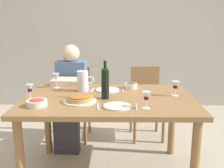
# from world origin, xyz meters

# --- Properties ---
(back_wall) EXTENTS (8.00, 0.10, 2.80)m
(back_wall) POSITION_xyz_m (0.00, 2.20, 1.40)
(back_wall) COLOR #B2ADA3
(back_wall) RESTS_ON ground
(dining_table) EXTENTS (1.50, 1.00, 0.76)m
(dining_table) POSITION_xyz_m (0.00, 0.00, 0.67)
(dining_table) COLOR olive
(dining_table) RESTS_ON ground
(wine_bottle) EXTENTS (0.07, 0.07, 0.33)m
(wine_bottle) POSITION_xyz_m (-0.03, -0.04, 0.90)
(wine_bottle) COLOR black
(wine_bottle) RESTS_ON dining_table
(water_pitcher) EXTENTS (0.16, 0.11, 0.20)m
(water_pitcher) POSITION_xyz_m (-0.25, 0.22, 0.85)
(water_pitcher) COLOR silver
(water_pitcher) RESTS_ON dining_table
(baked_tart) EXTENTS (0.28, 0.28, 0.06)m
(baked_tart) POSITION_xyz_m (-0.24, -0.14, 0.79)
(baked_tart) COLOR silver
(baked_tart) RESTS_ON dining_table
(salad_bowl) EXTENTS (0.16, 0.16, 0.06)m
(salad_bowl) POSITION_xyz_m (-0.56, -0.26, 0.79)
(salad_bowl) COLOR silver
(salad_bowl) RESTS_ON dining_table
(olive_bowl) EXTENTS (0.13, 0.13, 0.06)m
(olive_bowl) POSITION_xyz_m (0.22, 0.33, 0.79)
(olive_bowl) COLOR silver
(olive_bowl) RESTS_ON dining_table
(wine_glass_left_diner) EXTENTS (0.07, 0.07, 0.14)m
(wine_glass_left_diner) POSITION_xyz_m (0.30, -0.31, 0.86)
(wine_glass_left_diner) COLOR silver
(wine_glass_left_diner) RESTS_ON dining_table
(wine_glass_right_diner) EXTENTS (0.06, 0.06, 0.14)m
(wine_glass_right_diner) POSITION_xyz_m (-0.67, -0.09, 0.86)
(wine_glass_right_diner) COLOR silver
(wine_glass_right_diner) RESTS_ON dining_table
(wine_glass_centre) EXTENTS (0.07, 0.07, 0.14)m
(wine_glass_centre) POSITION_xyz_m (0.60, 0.05, 0.86)
(wine_glass_centre) COLOR silver
(wine_glass_centre) RESTS_ON dining_table
(wine_glass_spare) EXTENTS (0.07, 0.07, 0.15)m
(wine_glass_spare) POSITION_xyz_m (-0.54, 0.34, 0.87)
(wine_glass_spare) COLOR silver
(wine_glass_spare) RESTS_ON dining_table
(dinner_plate_left_setting) EXTENTS (0.22, 0.22, 0.01)m
(dinner_plate_left_setting) POSITION_xyz_m (0.08, -0.27, 0.77)
(dinner_plate_left_setting) COLOR silver
(dinner_plate_left_setting) RESTS_ON dining_table
(dinner_plate_right_setting) EXTENTS (0.23, 0.23, 0.01)m
(dinner_plate_right_setting) POSITION_xyz_m (-0.01, 0.24, 0.77)
(dinner_plate_right_setting) COLOR silver
(dinner_plate_right_setting) RESTS_ON dining_table
(fork_left_setting) EXTENTS (0.03, 0.16, 0.00)m
(fork_left_setting) POSITION_xyz_m (-0.07, -0.27, 0.76)
(fork_left_setting) COLOR silver
(fork_left_setting) RESTS_ON dining_table
(knife_left_setting) EXTENTS (0.02, 0.18, 0.00)m
(knife_left_setting) POSITION_xyz_m (0.23, -0.27, 0.76)
(knife_left_setting) COLOR silver
(knife_left_setting) RESTS_ON dining_table
(knife_right_setting) EXTENTS (0.01, 0.18, 0.00)m
(knife_right_setting) POSITION_xyz_m (0.14, 0.24, 0.76)
(knife_right_setting) COLOR silver
(knife_right_setting) RESTS_ON dining_table
(spoon_right_setting) EXTENTS (0.04, 0.16, 0.00)m
(spoon_right_setting) POSITION_xyz_m (-0.16, 0.24, 0.76)
(spoon_right_setting) COLOR silver
(spoon_right_setting) RESTS_ON dining_table
(chair_left) EXTENTS (0.42, 0.42, 0.87)m
(chair_left) POSITION_xyz_m (-0.45, 0.89, 0.50)
(chair_left) COLOR olive
(chair_left) RESTS_ON ground
(diner_left) EXTENTS (0.35, 0.52, 1.16)m
(diner_left) POSITION_xyz_m (-0.46, 0.65, 0.62)
(diner_left) COLOR #4C6B93
(diner_left) RESTS_ON ground
(chair_right) EXTENTS (0.43, 0.43, 0.87)m
(chair_right) POSITION_xyz_m (0.44, 0.92, 0.50)
(chair_right) COLOR olive
(chair_right) RESTS_ON ground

